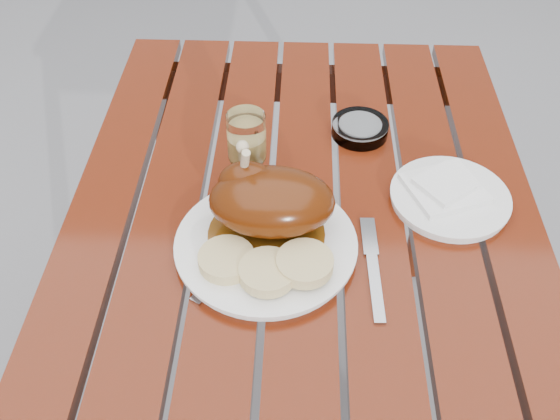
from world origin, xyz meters
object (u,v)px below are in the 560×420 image
(wine_glass, at_px, (247,155))
(side_plate, at_px, (450,198))
(dinner_plate, at_px, (266,245))
(ashtray, at_px, (360,129))
(table, at_px, (298,353))

(wine_glass, xyz_separation_m, side_plate, (0.35, -0.02, -0.07))
(dinner_plate, distance_m, ashtray, 0.35)
(wine_glass, relative_size, side_plate, 0.78)
(table, distance_m, ashtray, 0.48)
(table, relative_size, wine_glass, 7.55)
(dinner_plate, height_order, side_plate, dinner_plate)
(table, height_order, ashtray, ashtray)
(side_plate, relative_size, ashtray, 1.89)
(dinner_plate, xyz_separation_m, side_plate, (0.31, 0.12, -0.00))
(table, xyz_separation_m, ashtray, (0.11, 0.26, 0.39))
(table, height_order, side_plate, side_plate)
(dinner_plate, distance_m, side_plate, 0.33)
(table, distance_m, side_plate, 0.46)
(table, height_order, wine_glass, wine_glass)
(side_plate, bearing_deg, ashtray, 128.45)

